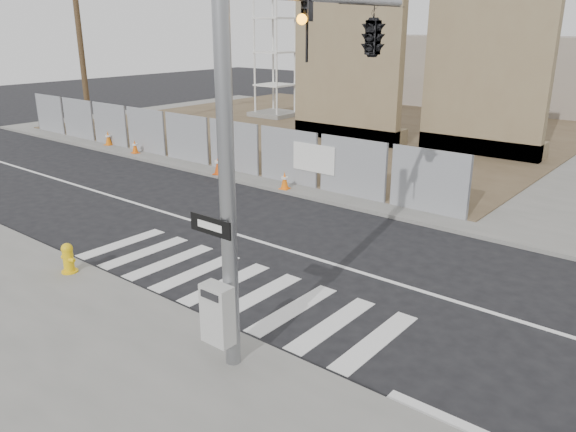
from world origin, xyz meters
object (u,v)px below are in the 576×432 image
Objects in this scene: fire_hydrant at (68,258)px; traffic_cone_a at (108,138)px; signal_pole at (330,77)px; traffic_cone_c at (219,165)px; traffic_cone_b at (135,147)px; traffic_cone_d at (285,180)px.

fire_hydrant is 1.06× the size of traffic_cone_a.
signal_pole is 10.16× the size of traffic_cone_a.
traffic_cone_b is at bearing 177.02° from traffic_cone_c.
signal_pole is at bearing -23.15° from traffic_cone_b.
traffic_cone_d reaches higher than traffic_cone_b.
traffic_cone_b is 0.98× the size of traffic_cone_d.
fire_hydrant is (-5.65, -2.50, -4.30)m from signal_pole.
traffic_cone_a is 1.11× the size of traffic_cone_b.
traffic_cone_a reaches higher than traffic_cone_d.
traffic_cone_b is at bearing 178.12° from traffic_cone_d.
traffic_cone_a reaches higher than traffic_cone_b.
fire_hydrant is 1.15× the size of traffic_cone_d.
traffic_cone_c is (5.77, -0.30, 0.08)m from traffic_cone_b.
fire_hydrant is 9.61m from traffic_cone_c.
fire_hydrant is at bearing -43.07° from traffic_cone_b.
traffic_cone_a is at bearing 158.96° from signal_pole.
signal_pole is 8.98× the size of traffic_cone_c.
traffic_cone_d is at bearing -3.10° from traffic_cone_a.
signal_pole is at bearing -33.17° from traffic_cone_c.
signal_pole reaches higher than traffic_cone_b.
traffic_cone_b is (-15.35, 6.57, -4.36)m from signal_pole.
traffic_cone_a is (-12.28, 9.40, -0.02)m from fire_hydrant.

